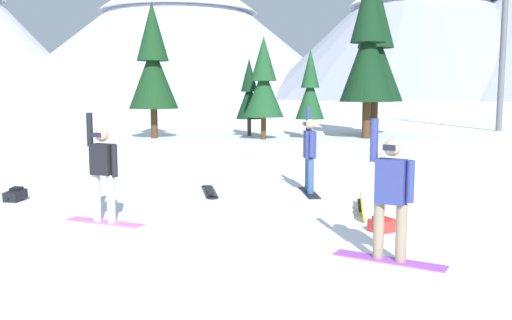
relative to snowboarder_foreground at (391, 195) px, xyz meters
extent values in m
plane|color=white|center=(-2.58, 0.70, -0.94)|extent=(800.00, 800.00, 0.00)
cube|color=#993FD8|center=(0.00, 0.00, -0.93)|extent=(1.42, 1.19, 0.02)
cylinder|color=gray|center=(0.13, -0.10, -0.51)|extent=(0.15, 0.15, 0.80)
cylinder|color=gray|center=(-0.13, 0.10, -0.51)|extent=(0.15, 0.15, 0.80)
cube|color=navy|center=(0.00, 0.00, 0.20)|extent=(0.46, 0.43, 0.62)
cylinder|color=navy|center=(0.21, -0.16, 0.22)|extent=(0.11, 0.11, 0.58)
cylinder|color=navy|center=(-0.20, 0.16, 0.76)|extent=(0.11, 0.11, 0.60)
sphere|color=tan|center=(0.00, 0.00, 0.67)|extent=(0.24, 0.24, 0.24)
cube|color=black|center=(-0.09, -0.11, 0.68)|extent=(0.16, 0.14, 0.08)
cube|color=pink|center=(-4.31, 2.83, -0.93)|extent=(1.50, 1.03, 0.02)
cylinder|color=#B7B7BC|center=(-4.17, 2.75, -0.48)|extent=(0.15, 0.15, 0.86)
cylinder|color=#B7B7BC|center=(-4.44, 2.91, -0.48)|extent=(0.15, 0.15, 0.86)
cube|color=black|center=(-4.31, 2.83, 0.23)|extent=(0.47, 0.41, 0.55)
cylinder|color=black|center=(-4.08, 2.70, 0.21)|extent=(0.11, 0.11, 0.58)
cylinder|color=black|center=(-4.53, 2.96, 0.75)|extent=(0.11, 0.11, 0.60)
sphere|color=tan|center=(-4.31, 2.83, 0.66)|extent=(0.24, 0.24, 0.24)
cube|color=black|center=(-4.38, 2.71, 0.67)|extent=(0.17, 0.12, 0.08)
cube|color=black|center=(0.02, 5.28, -0.93)|extent=(0.35, 1.52, 0.02)
cylinder|color=#335184|center=(0.02, 5.12, -0.51)|extent=(0.15, 0.15, 0.81)
cylinder|color=#335184|center=(0.03, 5.44, -0.51)|extent=(0.15, 0.15, 0.81)
cube|color=navy|center=(0.02, 5.28, 0.21)|extent=(0.26, 0.41, 0.63)
cylinder|color=navy|center=(0.01, 5.02, 0.23)|extent=(0.11, 0.11, 0.58)
cylinder|color=navy|center=(0.04, 5.54, 0.77)|extent=(0.11, 0.11, 0.60)
sphere|color=tan|center=(0.02, 5.28, 0.68)|extent=(0.24, 0.24, 0.24)
cube|color=black|center=(-0.12, 5.28, 0.69)|extent=(0.05, 0.17, 0.08)
cube|color=black|center=(-2.30, 5.67, -0.93)|extent=(0.35, 1.54, 0.02)
cylinder|color=black|center=(-2.26, 4.90, -0.93)|extent=(0.29, 0.29, 0.02)
cylinder|color=black|center=(-2.33, 6.43, -0.93)|extent=(0.29, 0.29, 0.02)
cube|color=black|center=(-2.29, 5.44, -0.88)|extent=(0.15, 0.21, 0.07)
cube|color=black|center=(-2.31, 5.90, -0.88)|extent=(0.15, 0.21, 0.07)
cube|color=yellow|center=(0.59, 3.05, -0.79)|extent=(0.52, 1.51, 0.29)
cylinder|color=yellow|center=(0.81, 3.80, -0.79)|extent=(0.16, 0.30, 0.29)
cylinder|color=yellow|center=(0.37, 2.30, -0.79)|extent=(0.16, 0.30, 0.29)
cube|color=black|center=(0.61, 3.29, -0.78)|extent=(0.15, 0.22, 0.15)
cube|color=black|center=(0.48, 2.84, -0.78)|extent=(0.15, 0.22, 0.15)
cube|color=black|center=(-6.54, 5.15, -0.82)|extent=(0.45, 0.54, 0.25)
cube|color=black|center=(-6.52, 5.19, -0.68)|extent=(0.28, 0.27, 0.08)
cylinder|color=black|center=(-6.61, 4.92, -0.84)|extent=(0.07, 0.12, 0.02)
cube|color=red|center=(0.50, 1.62, -0.83)|extent=(0.53, 0.47, 0.21)
cube|color=maroon|center=(0.45, 1.59, -0.70)|extent=(0.27, 0.28, 0.06)
cylinder|color=black|center=(0.73, 1.71, -0.84)|extent=(0.12, 0.07, 0.02)
cylinder|color=#472D19|center=(3.36, 20.28, -0.44)|extent=(0.23, 0.23, 0.99)
cone|color=#194723|center=(3.36, 20.28, 1.11)|extent=(1.45, 1.45, 2.11)
cone|color=#194723|center=(3.36, 20.28, 2.59)|extent=(0.94, 0.94, 1.94)
cylinder|color=#472D19|center=(7.48, 22.45, -0.02)|extent=(0.42, 0.42, 1.84)
cone|color=black|center=(7.48, 22.45, 2.86)|extent=(3.05, 3.05, 3.92)
cone|color=black|center=(7.48, 22.45, 5.60)|extent=(1.98, 1.98, 3.59)
cylinder|color=#472D19|center=(-4.50, 21.43, -0.18)|extent=(0.34, 0.34, 1.52)
cone|color=#143819|center=(-4.50, 21.43, 2.19)|extent=(2.49, 2.49, 3.23)
cone|color=#143819|center=(-4.50, 21.43, 4.45)|extent=(1.62, 1.62, 2.96)
cylinder|color=#472D19|center=(6.24, 19.99, -0.01)|extent=(0.42, 0.42, 1.87)
cone|color=black|center=(6.24, 19.99, 2.91)|extent=(2.76, 2.76, 3.97)
cone|color=black|center=(6.24, 19.99, 5.69)|extent=(1.79, 1.79, 3.64)
cylinder|color=#472D19|center=(0.96, 20.03, -0.38)|extent=(0.26, 0.26, 1.12)
cone|color=#194723|center=(0.96, 20.03, 1.38)|extent=(2.00, 2.00, 2.39)
cone|color=#194723|center=(0.96, 20.03, 3.05)|extent=(1.30, 1.30, 2.19)
cylinder|color=#472D19|center=(0.51, 22.41, -0.48)|extent=(0.21, 0.21, 0.92)
cone|color=black|center=(0.51, 22.41, 0.95)|extent=(1.42, 1.42, 1.95)
cone|color=black|center=(0.51, 22.41, 2.32)|extent=(0.92, 0.92, 1.79)
cylinder|color=#595B60|center=(15.96, 24.22, 4.30)|extent=(0.36, 0.36, 10.47)
cone|color=#B2B7C6|center=(-5.74, 211.98, 25.84)|extent=(133.90, 133.90, 53.57)
cone|color=#8C93A3|center=(71.84, 165.95, 23.68)|extent=(103.54, 103.54, 49.24)
camera|label=1|loc=(-2.77, -7.24, 1.43)|focal=38.76mm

